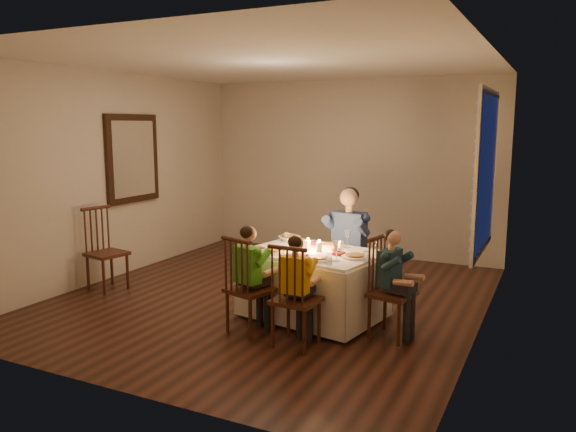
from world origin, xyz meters
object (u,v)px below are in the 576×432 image
at_px(chair_near_left, 250,332).
at_px(child_green, 250,332).
at_px(adult, 347,300).
at_px(chair_near_right, 296,345).
at_px(chair_end, 391,337).
at_px(serving_bowl, 289,238).
at_px(dining_table, 313,270).
at_px(chair_extra, 109,289).
at_px(child_yellow, 296,345).
at_px(chair_adult, 347,300).
at_px(child_teal, 391,337).

distance_m(chair_near_left, child_green, 0.00).
relative_size(chair_near_left, adult, 0.74).
height_order(chair_near_right, chair_end, same).
height_order(chair_near_right, serving_bowl, serving_bowl).
xyz_separation_m(dining_table, chair_extra, (-2.57, -0.19, -0.49)).
distance_m(dining_table, chair_near_left, 0.89).
bearing_deg(chair_near_right, chair_near_left, -7.81).
height_order(chair_extra, child_green, child_green).
relative_size(chair_extra, child_yellow, 0.99).
height_order(dining_table, child_green, dining_table).
xyz_separation_m(chair_adult, child_teal, (0.74, -0.86, 0.00)).
distance_m(chair_end, child_yellow, 0.90).
bearing_deg(chair_near_right, child_green, -7.81).
height_order(dining_table, chair_extra, dining_table).
bearing_deg(chair_near_right, chair_extra, -9.32).
bearing_deg(child_yellow, chair_end, -139.25).
distance_m(chair_near_right, adult, 1.42).
bearing_deg(adult, child_green, -105.16).
height_order(child_teal, serving_bowl, serving_bowl).
relative_size(dining_table, chair_extra, 1.49).
xyz_separation_m(dining_table, child_green, (-0.36, -0.66, -0.49)).
bearing_deg(chair_end, adult, 51.59).
bearing_deg(chair_extra, adult, -61.18).
distance_m(dining_table, chair_end, 1.01).
height_order(chair_adult, serving_bowl, serving_bowl).
bearing_deg(chair_extra, serving_bowl, -64.62).
height_order(adult, child_green, adult).
relative_size(adult, serving_bowl, 5.81).
bearing_deg(child_teal, chair_adult, 51.59).
relative_size(child_green, child_teal, 1.02).
bearing_deg(adult, serving_bowl, -145.62).
relative_size(child_green, child_yellow, 1.03).
bearing_deg(child_green, chair_adult, -93.97).
bearing_deg(chair_extra, dining_table, -74.58).
xyz_separation_m(chair_near_left, chair_near_right, (0.52, -0.09, 0.00)).
xyz_separation_m(chair_end, chair_extra, (-3.44, 0.00, 0.00)).
bearing_deg(chair_adult, adult, 0.00).
xyz_separation_m(dining_table, serving_bowl, (-0.44, 0.35, 0.22)).
relative_size(chair_adult, child_green, 0.91).
bearing_deg(chair_adult, chair_end, -44.03).
distance_m(dining_table, child_yellow, 0.91).
bearing_deg(chair_extra, chair_near_right, -90.37).
distance_m(chair_near_left, chair_end, 1.32).
xyz_separation_m(chair_adult, chair_near_right, (0.04, -1.42, 0.00)).
distance_m(child_yellow, child_teal, 0.90).
bearing_deg(chair_end, child_green, 121.47).
height_order(chair_adult, adult, adult).
distance_m(chair_end, chair_extra, 3.44).
relative_size(adult, child_yellow, 1.27).
height_order(chair_adult, chair_end, same).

